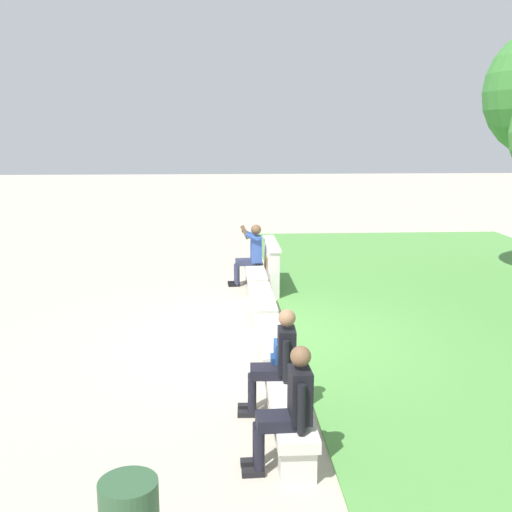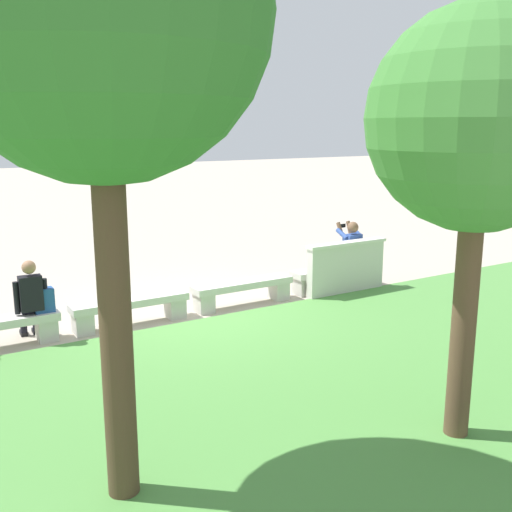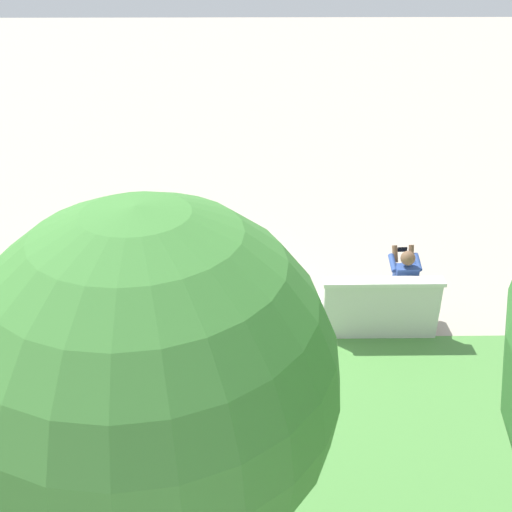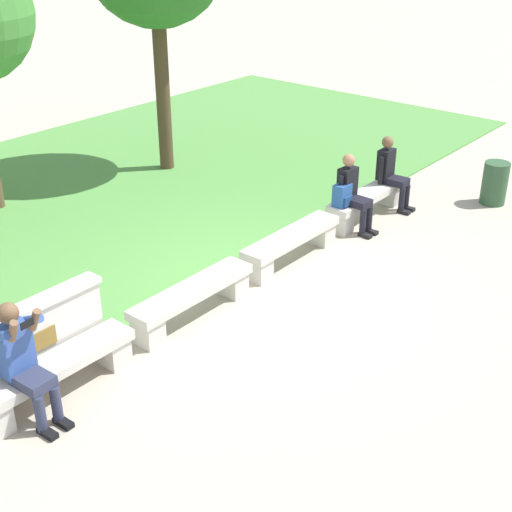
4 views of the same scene
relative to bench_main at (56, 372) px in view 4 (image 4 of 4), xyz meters
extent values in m
plane|color=#B2A593|center=(3.14, 0.00, -0.30)|extent=(80.00, 80.00, 0.00)
cube|color=#518E42|center=(3.14, 4.38, -0.28)|extent=(20.20, 8.00, 0.03)
cube|color=beige|center=(0.00, 0.00, 0.09)|extent=(1.91, 0.40, 0.12)
cube|color=beige|center=(0.78, 0.00, -0.13)|extent=(0.28, 0.34, 0.33)
cube|color=beige|center=(2.10, 0.00, 0.09)|extent=(1.91, 0.40, 0.12)
cube|color=beige|center=(1.32, 0.00, -0.13)|extent=(0.28, 0.34, 0.33)
cube|color=beige|center=(2.87, 0.00, -0.13)|extent=(0.28, 0.34, 0.33)
cube|color=beige|center=(4.19, 0.00, 0.09)|extent=(1.91, 0.40, 0.12)
cube|color=beige|center=(3.42, 0.00, -0.13)|extent=(0.28, 0.34, 0.33)
cube|color=beige|center=(4.97, 0.00, -0.13)|extent=(0.28, 0.34, 0.33)
cube|color=beige|center=(6.29, 0.00, 0.09)|extent=(1.91, 0.40, 0.12)
cube|color=beige|center=(5.51, 0.00, -0.13)|extent=(0.28, 0.34, 0.33)
cube|color=beige|center=(7.06, 0.00, -0.13)|extent=(0.28, 0.34, 0.33)
cube|color=beige|center=(0.00, 0.34, 0.18)|extent=(1.73, 0.18, 0.95)
cube|color=silver|center=(0.00, 0.34, 0.68)|extent=(1.79, 0.24, 0.06)
cube|color=brown|center=(0.00, 0.24, 0.29)|extent=(0.44, 0.02, 0.22)
cube|color=black|center=(-0.48, -0.45, -0.27)|extent=(0.11, 0.24, 0.06)
cylinder|color=#2D334C|center=(-0.48, -0.38, -0.06)|extent=(0.11, 0.11, 0.42)
cube|color=black|center=(-0.28, -0.44, -0.27)|extent=(0.11, 0.24, 0.06)
cylinder|color=#2D334C|center=(-0.28, -0.38, -0.06)|extent=(0.11, 0.11, 0.42)
cube|color=#2D334C|center=(-0.39, -0.19, 0.21)|extent=(0.32, 0.43, 0.12)
cube|color=#33519E|center=(-0.40, 0.04, 0.49)|extent=(0.35, 0.24, 0.56)
sphere|color=brown|center=(-0.40, 0.04, 0.91)|extent=(0.22, 0.22, 0.22)
cylinder|color=#33519E|center=(-0.58, -0.07, 0.78)|extent=(0.10, 0.31, 0.21)
cylinder|color=brown|center=(-0.51, -0.21, 0.86)|extent=(0.09, 0.19, 0.27)
cylinder|color=#33519E|center=(-0.20, -0.05, 0.78)|extent=(0.10, 0.31, 0.21)
cylinder|color=brown|center=(-0.26, -0.19, 0.86)|extent=(0.11, 0.19, 0.27)
cube|color=black|center=(-0.38, -0.26, 0.90)|extent=(0.15, 0.02, 0.08)
cube|color=black|center=(5.59, -0.42, -0.27)|extent=(0.11, 0.22, 0.06)
cylinder|color=black|center=(5.60, -0.36, -0.06)|extent=(0.10, 0.10, 0.42)
cube|color=black|center=(5.77, -0.42, -0.27)|extent=(0.11, 0.22, 0.06)
cylinder|color=black|center=(5.78, -0.36, -0.06)|extent=(0.10, 0.10, 0.42)
cube|color=black|center=(5.69, -0.18, 0.21)|extent=(0.30, 0.41, 0.12)
cube|color=black|center=(5.70, 0.04, 0.47)|extent=(0.33, 0.21, 0.52)
sphere|color=#9E7051|center=(5.70, 0.04, 0.86)|extent=(0.20, 0.20, 0.20)
cylinder|color=black|center=(5.50, 0.03, 0.42)|extent=(0.08, 0.08, 0.48)
cylinder|color=black|center=(5.90, 0.01, 0.42)|extent=(0.08, 0.08, 0.48)
cube|color=black|center=(6.83, -0.42, -0.27)|extent=(0.11, 0.22, 0.06)
cylinder|color=black|center=(6.83, -0.36, -0.06)|extent=(0.10, 0.10, 0.42)
cube|color=black|center=(7.01, -0.42, -0.27)|extent=(0.11, 0.22, 0.06)
cylinder|color=black|center=(7.01, -0.36, -0.06)|extent=(0.10, 0.10, 0.42)
cube|color=black|center=(6.91, -0.18, 0.21)|extent=(0.29, 0.41, 0.12)
cube|color=black|center=(6.90, 0.04, 0.47)|extent=(0.33, 0.21, 0.52)
sphere|color=brown|center=(6.90, 0.04, 0.86)|extent=(0.20, 0.20, 0.20)
cylinder|color=black|center=(6.70, 0.01, 0.42)|extent=(0.08, 0.08, 0.48)
cylinder|color=black|center=(7.10, 0.03, 0.42)|extent=(0.08, 0.08, 0.48)
cube|color=#234C8C|center=(5.52, 0.02, 0.33)|extent=(0.28, 0.20, 0.36)
cube|color=navy|center=(5.52, -0.09, 0.26)|extent=(0.20, 0.06, 0.16)
torus|color=black|center=(5.52, 0.02, 0.53)|extent=(0.10, 0.02, 0.10)
cylinder|color=#4C3826|center=(5.83, 4.35, 1.31)|extent=(0.27, 0.27, 3.23)
cylinder|color=#2D5133|center=(8.25, -1.39, 0.08)|extent=(0.44, 0.44, 0.75)
camera|label=1|loc=(12.21, -0.69, 2.92)|focal=42.00mm
camera|label=2|loc=(7.28, 8.95, 2.87)|focal=42.00mm
camera|label=3|loc=(1.97, 7.84, 5.16)|focal=42.00mm
camera|label=4|loc=(-3.44, -5.64, 4.55)|focal=50.00mm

